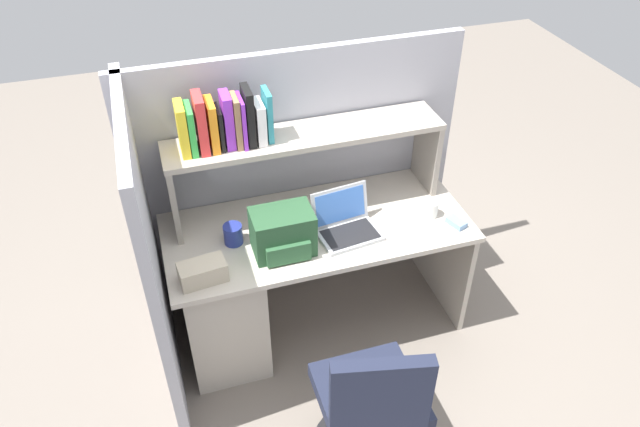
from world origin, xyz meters
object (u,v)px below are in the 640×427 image
Objects in this scene: paper_cup at (431,209)px; snack_canister at (233,235)px; backpack at (283,233)px; laptop at (346,224)px; computer_mouse at (456,222)px; office_chair at (371,414)px; tissue_box at (203,272)px.

snack_canister reaches higher than paper_cup.
backpack is 3.30× the size of paper_cup.
laptop reaches higher than computer_mouse.
tissue_box is at bearing -37.84° from office_chair.
backpack is at bearing -172.14° from laptop.
paper_cup is at bearing 110.05° from computer_mouse.
backpack is at bearing -65.23° from office_chair.
paper_cup is (-0.10, 0.11, 0.03)m from computer_mouse.
backpack reaches higher than snack_canister.
backpack is 1.36× the size of tissue_box.
laptop is 1.54× the size of tissue_box.
snack_canister is (-0.57, 0.08, 0.00)m from laptop.
backpack is 0.27m from snack_canister.
tissue_box is at bearing -167.59° from backpack.
backpack reaches higher than office_chair.
tissue_box is 2.08× the size of snack_canister.
computer_mouse is 1.33m from tissue_box.
paper_cup is 0.10× the size of office_chair.
paper_cup reaches higher than computer_mouse.
backpack is at bearing 155.26° from computer_mouse.
backpack is at bearing 6.03° from tissue_box.
snack_canister is at bearing 149.69° from computer_mouse.
tissue_box reaches higher than paper_cup.
laptop is at bearing 147.90° from computer_mouse.
tissue_box is (-0.76, -0.14, -0.00)m from laptop.
laptop is 0.48m from paper_cup.
paper_cup is at bearing -0.97° from laptop.
backpack is at bearing -177.25° from paper_cup.
snack_canister is at bearing 43.54° from tissue_box.
computer_mouse is 1.15× the size of paper_cup.
backpack is 0.82m from paper_cup.
laptop is 0.59m from computer_mouse.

